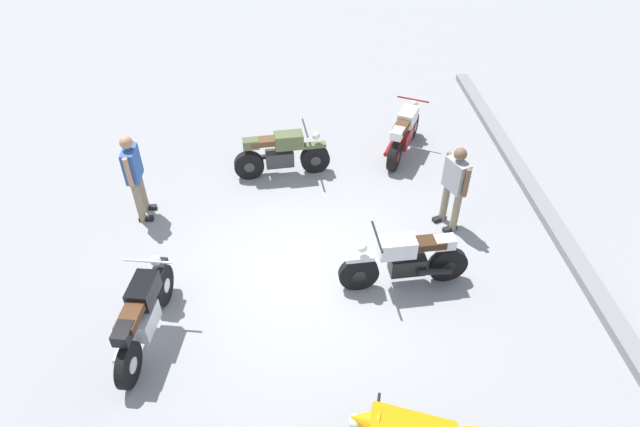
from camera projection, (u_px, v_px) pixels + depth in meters
The scene contains 8 objects.
ground_plane at pixel (303, 270), 8.97m from camera, with size 40.00×40.00×0.00m, color gray.
curb_edge at pixel (572, 254), 9.15m from camera, with size 14.00×0.30×0.15m, color gray.
motorcycle_black_cruiser at pixel (143, 314), 7.57m from camera, with size 2.08×0.76×1.09m.
motorcycle_silver_cruiser at pixel (406, 260), 8.41m from camera, with size 0.70×2.09×1.09m.
motorcycle_olive_vintage at pixel (281, 154), 10.82m from camera, with size 0.70×1.96×1.07m.
motorcycle_cream_vintage at pixel (404, 133), 11.46m from camera, with size 1.81×1.06×1.07m.
person_in_gray_shirt at pixel (455, 183), 9.30m from camera, with size 0.62×0.44×1.64m.
person_in_blue_shirt at pixel (134, 172), 9.49m from camera, with size 0.65×0.30×1.69m.
Camera 1 is at (6.36, -0.13, 6.40)m, focal length 30.20 mm.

